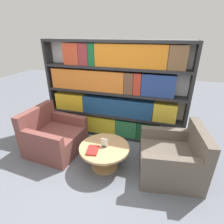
{
  "coord_description": "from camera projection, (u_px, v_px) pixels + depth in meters",
  "views": [
    {
      "loc": [
        0.95,
        -1.96,
        2.12
      ],
      "look_at": [
        0.14,
        0.7,
        0.84
      ],
      "focal_mm": 28.0,
      "sensor_mm": 36.0,
      "label": 1
    }
  ],
  "objects": [
    {
      "name": "ground_plane",
      "position": [
        91.0,
        175.0,
        2.84
      ],
      "size": [
        14.0,
        14.0,
        0.0
      ],
      "primitive_type": "plane",
      "color": "slate"
    },
    {
      "name": "bookshelf",
      "position": [
        113.0,
        92.0,
        3.56
      ],
      "size": [
        2.89,
        0.3,
        2.0
      ],
      "color": "silver",
      "rests_on": "ground_plane"
    },
    {
      "name": "armchair_left",
      "position": [
        54.0,
        137.0,
        3.34
      ],
      "size": [
        0.98,
        0.97,
        0.83
      ],
      "rotation": [
        0.0,
        0.0,
        1.5
      ],
      "color": "brown",
      "rests_on": "ground_plane"
    },
    {
      "name": "armchair_right",
      "position": [
        172.0,
        159.0,
        2.77
      ],
      "size": [
        1.04,
        1.03,
        0.83
      ],
      "rotation": [
        0.0,
        0.0,
        -1.42
      ],
      "color": "brown",
      "rests_on": "ground_plane"
    },
    {
      "name": "coffee_table",
      "position": [
        104.0,
        152.0,
        2.91
      ],
      "size": [
        0.83,
        0.83,
        0.4
      ],
      "color": "tan",
      "rests_on": "ground_plane"
    },
    {
      "name": "table_sign",
      "position": [
        104.0,
        143.0,
        2.84
      ],
      "size": [
        0.11,
        0.06,
        0.15
      ],
      "color": "black",
      "rests_on": "coffee_table"
    },
    {
      "name": "stray_book",
      "position": [
        92.0,
        150.0,
        2.76
      ],
      "size": [
        0.21,
        0.28,
        0.02
      ],
      "color": "maroon",
      "rests_on": "coffee_table"
    }
  ]
}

